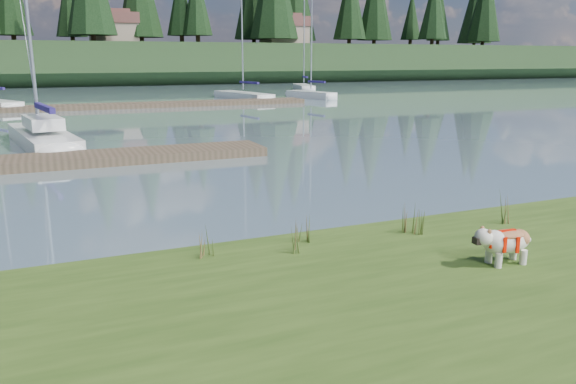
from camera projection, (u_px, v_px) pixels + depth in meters
name	position (u px, v px, depth m)	size (l,w,h in m)	color
ground	(96.00, 109.00, 37.84)	(200.00, 200.00, 0.00)	#78939E
ridge	(68.00, 64.00, 75.77)	(200.00, 20.00, 5.00)	#1C3017
bulldog	(506.00, 240.00, 8.33)	(0.98, 0.46, 0.58)	silver
sailboat_main	(40.00, 133.00, 22.42)	(2.92, 8.34, 11.84)	white
dock_near	(16.00, 163.00, 17.49)	(16.00, 2.00, 0.30)	#4C3D2C
dock_far	(126.00, 106.00, 38.57)	(26.00, 2.20, 0.30)	#4C3D2C
sailboat_bg_3	(239.00, 95.00, 47.07)	(3.21, 8.43, 12.12)	white
sailboat_bg_4	(307.00, 94.00, 48.15)	(2.63, 6.21, 9.21)	white
sailboat_bg_5	(303.00, 87.00, 60.19)	(3.13, 7.13, 10.14)	white
weed_0	(297.00, 238.00, 8.85)	(0.17, 0.14, 0.55)	#475B23
weed_1	(304.00, 231.00, 9.32)	(0.17, 0.14, 0.50)	#475B23
weed_2	(407.00, 216.00, 9.83)	(0.17, 0.14, 0.72)	#475B23
weed_3	(206.00, 243.00, 8.65)	(0.17, 0.14, 0.54)	#475B23
weed_4	(422.00, 224.00, 9.74)	(0.17, 0.14, 0.48)	#475B23
weed_5	(507.00, 209.00, 10.38)	(0.17, 0.14, 0.65)	#475B23
mud_lip	(249.00, 256.00, 9.53)	(60.00, 0.50, 0.14)	#33281C
conifer_5	(180.00, 2.00, 76.82)	(3.96, 3.96, 10.35)	#382619
conifer_7	(350.00, 0.00, 87.64)	(5.28, 5.28, 13.20)	#382619
conifer_8	(434.00, 5.00, 89.14)	(4.62, 4.62, 11.77)	#382619
conifer_9	(486.00, 1.00, 96.44)	(5.94, 5.94, 14.62)	#382619
house_1	(113.00, 27.00, 75.13)	(6.30, 5.30, 4.65)	gray
house_2	(284.00, 30.00, 82.43)	(6.30, 5.30, 4.65)	gray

